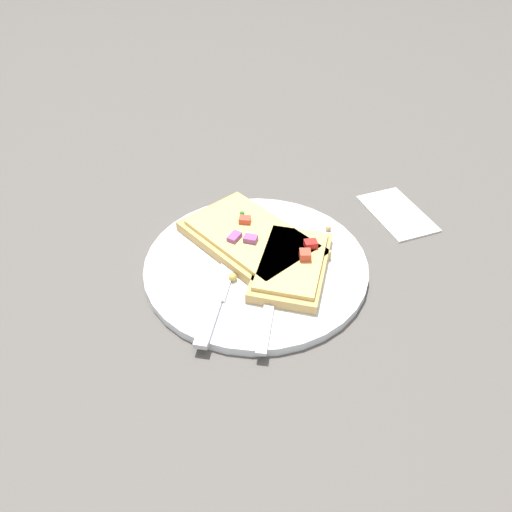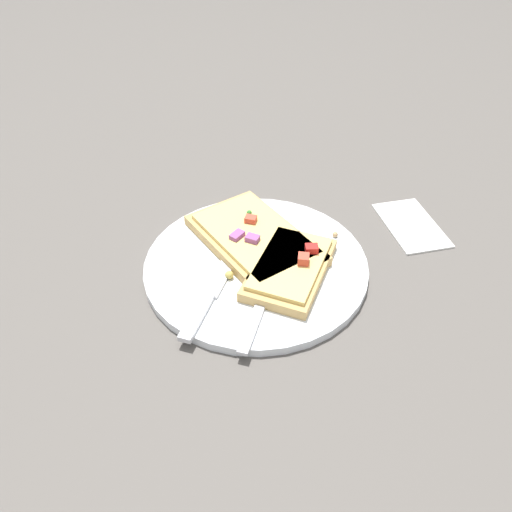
% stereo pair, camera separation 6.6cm
% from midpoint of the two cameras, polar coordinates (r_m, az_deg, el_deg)
% --- Properties ---
extents(ground_plane, '(4.00, 4.00, 0.00)m').
position_cam_midpoint_polar(ground_plane, '(0.67, 2.80, -1.54)').
color(ground_plane, '#56514C').
extents(plate, '(0.30, 0.30, 0.01)m').
position_cam_midpoint_polar(plate, '(0.67, 2.81, -1.16)').
color(plate, white).
rests_on(plate, ground).
extents(fork, '(0.20, 0.12, 0.01)m').
position_cam_midpoint_polar(fork, '(0.63, 4.57, -2.95)').
color(fork, silver).
rests_on(fork, plate).
extents(knife, '(0.18, 0.12, 0.01)m').
position_cam_midpoint_polar(knife, '(0.62, -2.11, -4.13)').
color(knife, silver).
rests_on(knife, plate).
extents(pizza_slice_main, '(0.22, 0.18, 0.03)m').
position_cam_midpoint_polar(pizza_slice_main, '(0.69, 2.56, 1.93)').
color(pizza_slice_main, tan).
rests_on(pizza_slice_main, plate).
extents(pizza_slice_corner, '(0.17, 0.15, 0.03)m').
position_cam_midpoint_polar(pizza_slice_corner, '(0.64, 6.85, -1.44)').
color(pizza_slice_corner, tan).
rests_on(pizza_slice_corner, plate).
extents(crumb_scatter, '(0.06, 0.17, 0.01)m').
position_cam_midpoint_polar(crumb_scatter, '(0.65, 2.67, -0.95)').
color(crumb_scatter, tan).
rests_on(crumb_scatter, plate).
extents(napkin, '(0.12, 0.07, 0.01)m').
position_cam_midpoint_polar(napkin, '(0.79, 19.64, 3.33)').
color(napkin, white).
rests_on(napkin, ground).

